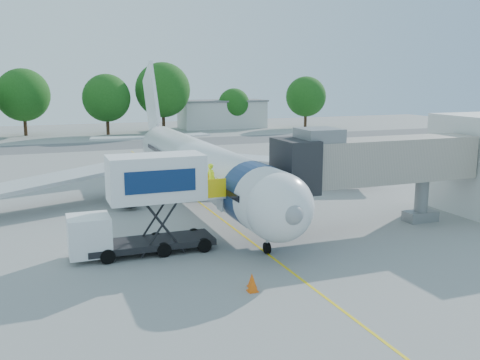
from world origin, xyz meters
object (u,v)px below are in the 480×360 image
object	(u,v)px
aircraft	(197,164)
catering_hiloader	(145,205)
jet_bridge	(367,162)
ground_tug	(411,295)

from	to	relation	value
aircraft	catering_hiloader	distance (m)	12.77
jet_bridge	ground_tug	size ratio (longest dim) A/B	3.90
catering_hiloader	ground_tug	xyz separation A→B (m)	(8.91, -11.46, -2.04)
ground_tug	catering_hiloader	bearing A→B (deg)	131.81
aircraft	catering_hiloader	bearing A→B (deg)	-119.40
catering_hiloader	ground_tug	distance (m)	14.66
aircraft	catering_hiloader	xyz separation A→B (m)	(-6.27, -11.12, -0.19)
catering_hiloader	jet_bridge	bearing A→B (deg)	0.01
aircraft	ground_tug	xyz separation A→B (m)	(2.64, -22.58, -2.22)
jet_bridge	catering_hiloader	bearing A→B (deg)	-179.99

